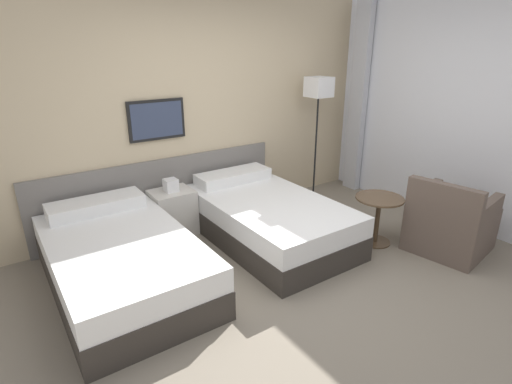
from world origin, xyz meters
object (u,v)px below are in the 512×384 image
bed_near_window (268,218)px  nightstand (173,212)px  bed_near_door (122,261)px  armchair (450,225)px  floor_lamp (318,95)px  side_table (378,211)px

bed_near_window → nightstand: nightstand is taller
bed_near_door → armchair: armchair is taller
floor_lamp → side_table: (-0.35, -1.39, -1.06)m
nightstand → armchair: armchair is taller
floor_lamp → armchair: 2.25m
bed_near_window → side_table: 1.20m
nightstand → armchair: bearing=-42.1°
bed_near_window → floor_lamp: bearing=26.6°
bed_near_door → armchair: size_ratio=2.24×
armchair → floor_lamp: bearing=-5.1°
armchair → side_table: bearing=33.2°
bed_near_window → armchair: (1.42, -1.29, 0.04)m
floor_lamp → bed_near_door: bearing=-167.5°
bed_near_door → bed_near_window: (1.61, 0.00, 0.00)m
armchair → bed_near_door: bearing=57.5°
nightstand → floor_lamp: floor_lamp is taller
bed_near_window → floor_lamp: size_ratio=1.17×
bed_near_door → armchair: bearing=-23.1°
armchair → bed_near_window: bearing=38.3°
bed_near_window → side_table: bearing=-39.2°
nightstand → armchair: size_ratio=0.76×
bed_near_door → floor_lamp: bearing=12.5°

